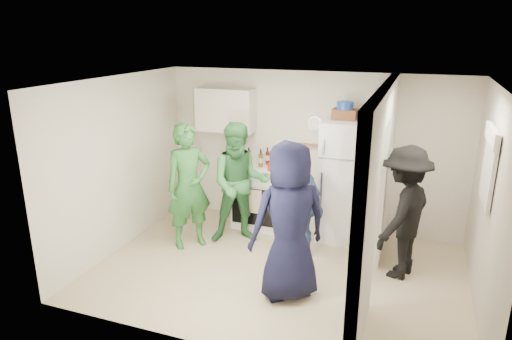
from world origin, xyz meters
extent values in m
plane|color=tan|center=(0.00, 0.00, 0.00)|extent=(4.80, 4.80, 0.00)
plane|color=silver|center=(0.00, 1.70, 1.25)|extent=(4.80, 0.00, 4.80)
plane|color=silver|center=(0.00, -1.70, 1.25)|extent=(4.80, 0.00, 4.80)
plane|color=silver|center=(-2.40, 0.00, 1.25)|extent=(0.00, 3.40, 3.40)
plane|color=silver|center=(2.40, 0.00, 1.25)|extent=(0.00, 3.40, 3.40)
plane|color=white|center=(0.00, 0.00, 2.50)|extent=(4.80, 4.80, 0.00)
cube|color=silver|center=(1.20, 1.10, 1.25)|extent=(0.12, 1.20, 2.50)
cube|color=silver|center=(1.20, -1.10, 1.25)|extent=(0.12, 1.20, 2.50)
cube|color=silver|center=(1.20, 0.00, 2.30)|extent=(0.12, 1.00, 0.40)
cube|color=white|center=(-0.72, 1.37, 0.51)|extent=(0.85, 0.71, 1.01)
cube|color=silver|center=(-1.40, 1.52, 1.85)|extent=(0.95, 0.34, 0.70)
cube|color=white|center=(0.65, 1.34, 0.92)|extent=(0.76, 0.74, 1.85)
cube|color=brown|center=(0.55, 1.39, 1.92)|extent=(0.35, 0.25, 0.15)
cylinder|color=#164098|center=(0.55, 1.39, 2.05)|extent=(0.24, 0.24, 0.11)
cylinder|color=yellow|center=(0.87, 1.24, 1.97)|extent=(0.09, 0.09, 0.25)
cylinder|color=white|center=(0.05, 1.68, 1.70)|extent=(0.22, 0.02, 0.22)
cube|color=olive|center=(0.00, 1.65, 1.35)|extent=(0.35, 0.08, 0.03)
cube|color=black|center=(2.38, 0.20, 1.65)|extent=(0.03, 0.70, 0.80)
cube|color=white|center=(2.36, 0.20, 1.65)|extent=(0.04, 0.76, 0.86)
cube|color=white|center=(2.34, 0.20, 2.00)|extent=(0.04, 0.82, 0.18)
cylinder|color=#EFF915|center=(-0.84, 1.15, 1.14)|extent=(0.09, 0.09, 0.25)
cylinder|color=red|center=(-0.50, 1.17, 1.07)|extent=(0.09, 0.09, 0.12)
imported|color=#317B3A|center=(-1.46, 0.30, 0.93)|extent=(0.78, 0.80, 1.85)
imported|color=#387F38|center=(-0.83, 0.70, 0.92)|extent=(1.10, 1.00, 1.83)
imported|color=#3C4C83|center=(0.14, 0.61, 0.75)|extent=(0.92, 0.83, 1.50)
imported|color=black|center=(0.28, -0.51, 0.96)|extent=(1.11, 1.06, 1.92)
imported|color=black|center=(1.51, 0.46, 0.87)|extent=(1.00, 1.28, 1.74)
cylinder|color=brown|center=(-0.99, 1.50, 1.13)|extent=(0.08, 0.08, 0.24)
cylinder|color=#174721|center=(-0.90, 1.28, 1.17)|extent=(0.06, 0.06, 0.31)
cylinder|color=silver|center=(-0.79, 1.52, 1.13)|extent=(0.06, 0.06, 0.24)
cylinder|color=brown|center=(-0.71, 1.31, 1.15)|extent=(0.07, 0.07, 0.28)
cylinder|color=#A0A8B1|center=(-0.60, 1.55, 1.14)|extent=(0.06, 0.06, 0.25)
cylinder|color=#133616|center=(-0.52, 1.37, 1.15)|extent=(0.07, 0.07, 0.27)
cylinder|color=olive|center=(-0.45, 1.52, 1.16)|extent=(0.06, 0.06, 0.29)
cylinder|color=#AFB6BC|center=(-1.03, 1.25, 1.14)|extent=(0.08, 0.08, 0.26)
cylinder|color=#59150F|center=(-0.66, 1.48, 1.15)|extent=(0.06, 0.06, 0.28)
cylinder|color=#246929|center=(-0.43, 1.26, 1.17)|extent=(0.06, 0.06, 0.32)
camera|label=1|loc=(1.60, -5.23, 3.09)|focal=32.00mm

